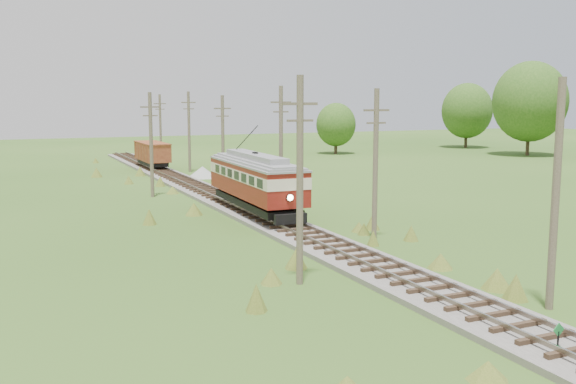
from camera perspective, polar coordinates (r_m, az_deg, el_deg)
name	(u,v)px	position (r m, az deg, el deg)	size (l,w,h in m)	color
railbed_main	(228,201)	(49.75, -5.38, -0.84)	(3.60, 96.00, 0.57)	#605B54
switch_marker	(558,336)	(22.20, 22.89, -11.75)	(0.45, 0.06, 1.08)	black
streetcar	(255,178)	(43.87, -2.92, 1.22)	(3.30, 12.61, 5.73)	black
gondola	(152,153)	(75.02, -11.98, 3.43)	(2.63, 7.94, 2.63)	black
gravel_pile	(204,172)	(66.82, -7.47, 1.73)	(3.22, 3.41, 1.17)	gray
utility_pole_r_1	(556,196)	(26.00, 22.70, -0.32)	(0.30, 0.30, 8.80)	brown
utility_pole_r_2	(375,164)	(36.18, 7.78, 2.50)	(1.60, 0.30, 8.60)	brown
utility_pole_r_3	(281,145)	(47.61, -0.63, 4.16)	(1.60, 0.30, 9.00)	brown
utility_pole_r_4	(223,140)	(59.68, -5.81, 4.64)	(1.60, 0.30, 8.40)	brown
utility_pole_r_5	(189,131)	(72.21, -8.79, 5.39)	(1.60, 0.30, 8.90)	brown
utility_pole_r_6	(160,127)	(84.76, -11.27, 5.66)	(1.60, 0.30, 8.70)	brown
utility_pole_l_a	(300,179)	(27.33, 1.06, 1.18)	(1.60, 0.30, 9.00)	brown
utility_pole_l_b	(151,144)	(53.85, -12.07, 4.23)	(1.60, 0.30, 8.60)	brown
tree_right_4	(530,102)	(99.21, 20.70, 7.53)	(10.50, 10.50, 13.53)	#38281C
tree_right_5	(467,111)	(112.44, 15.62, 6.97)	(8.40, 8.40, 10.82)	#38281C
tree_mid_b	(336,125)	(96.20, 4.28, 5.99)	(5.88, 5.88, 7.57)	#38281C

